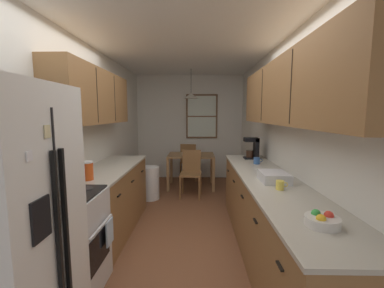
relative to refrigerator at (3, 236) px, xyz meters
name	(u,v)px	position (x,y,z in m)	size (l,w,h in m)	color
ground_plane	(185,221)	(0.96, 2.23, -0.90)	(12.00, 12.00, 0.00)	brown
wall_left	(92,137)	(-0.39, 2.23, 0.38)	(0.10, 9.00, 2.55)	white
wall_right	(278,137)	(2.31, 2.23, 0.38)	(0.10, 9.00, 2.55)	white
wall_back	(190,127)	(0.96, 4.88, 0.38)	(4.40, 0.10, 2.55)	white
ceiling_slab	(184,43)	(0.96, 2.23, 1.69)	(4.40, 9.00, 0.08)	white
refrigerator	(3,236)	(0.00, 0.00, 0.00)	(0.71, 0.73, 1.79)	white
stove_range	(64,243)	(-0.04, 0.70, -0.42)	(0.66, 0.62, 1.10)	silver
microwave_over_range	(42,111)	(-0.15, 0.70, 0.74)	(0.39, 0.62, 0.34)	black
counter_left	(111,199)	(-0.04, 1.91, -0.44)	(0.64, 1.80, 0.90)	olive
upper_cabinets_left	(94,97)	(-0.18, 1.86, 0.93)	(0.33, 1.88, 0.68)	olive
counter_right	(269,218)	(1.96, 1.31, -0.44)	(0.64, 3.19, 0.90)	olive
upper_cabinets_right	(290,92)	(2.10, 1.26, 0.94)	(0.33, 2.87, 0.67)	olive
dining_table	(191,160)	(1.02, 3.98, -0.28)	(1.00, 0.73, 0.73)	olive
dining_chair_near	(191,171)	(1.03, 3.40, -0.39)	(0.43, 0.43, 0.90)	olive
dining_chair_far	(189,160)	(0.95, 4.55, -0.39)	(0.45, 0.45, 0.90)	olive
pendant_light	(191,96)	(1.02, 3.98, 1.10)	(0.32, 0.32, 0.61)	black
back_window	(202,116)	(1.26, 4.81, 0.65)	(0.77, 0.05, 1.08)	brown
trash_bin	(150,183)	(0.26, 3.19, -0.58)	(0.34, 0.34, 0.62)	white
storage_canister	(87,171)	(-0.04, 1.24, 0.11)	(0.13, 0.13, 0.20)	#D84C19
dish_towel	(110,232)	(0.32, 0.85, -0.40)	(0.02, 0.16, 0.24)	silver
coffee_maker	(253,148)	(2.04, 2.56, 0.18)	(0.22, 0.18, 0.33)	black
mug_by_coffeemaker	(257,161)	(2.00, 2.15, 0.05)	(0.13, 0.09, 0.09)	#335999
mug_spare	(280,185)	(1.93, 0.93, 0.05)	(0.11, 0.08, 0.09)	#E5CC4C
fruit_bowl	(322,220)	(1.95, 0.17, 0.04)	(0.21, 0.21, 0.09)	silver
dish_rack	(274,177)	(1.96, 1.22, 0.05)	(0.28, 0.34, 0.10)	silver
table_serving_bowl	(186,154)	(0.90, 3.88, -0.13)	(0.16, 0.16, 0.06)	silver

